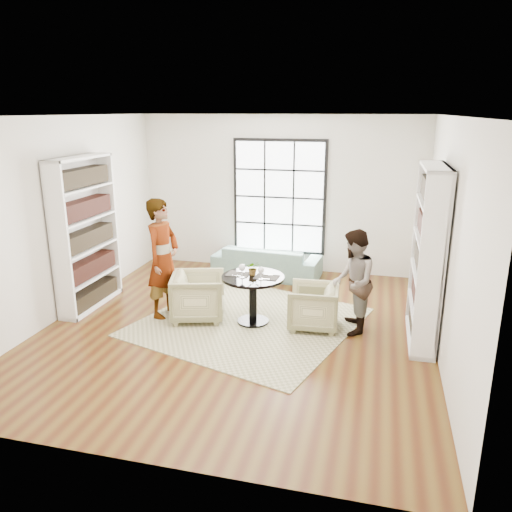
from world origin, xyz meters
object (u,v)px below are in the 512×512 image
(pedestal_table, at_px, (253,289))
(armchair_left, at_px, (198,296))
(wine_glass_left, at_px, (242,268))
(armchair_right, at_px, (313,307))
(person_left, at_px, (163,259))
(person_right, at_px, (353,282))
(wine_glass_right, at_px, (261,270))
(flower_centerpiece, at_px, (253,268))
(sofa, at_px, (267,261))

(pedestal_table, height_order, armchair_left, pedestal_table)
(pedestal_table, height_order, wine_glass_left, wine_glass_left)
(pedestal_table, xyz_separation_m, armchair_left, (-0.84, -0.04, -0.18))
(armchair_right, relative_size, wine_glass_left, 3.38)
(armchair_right, bearing_deg, person_left, -91.06)
(armchair_left, xyz_separation_m, person_right, (2.28, 0.10, 0.39))
(armchair_left, height_order, wine_glass_right, wine_glass_right)
(person_left, relative_size, flower_centerpiece, 8.62)
(armchair_right, distance_m, flower_centerpiece, 1.04)
(wine_glass_left, bearing_deg, pedestal_table, 39.15)
(sofa, bearing_deg, pedestal_table, 102.13)
(armchair_right, distance_m, person_left, 2.36)
(armchair_right, bearing_deg, pedestal_table, -89.91)
(pedestal_table, height_order, person_left, person_left)
(armchair_right, height_order, wine_glass_right, wine_glass_right)
(flower_centerpiece, bearing_deg, pedestal_table, -78.85)
(person_left, bearing_deg, wine_glass_left, -84.13)
(pedestal_table, distance_m, person_right, 1.46)
(pedestal_table, distance_m, armchair_right, 0.92)
(armchair_left, relative_size, person_left, 0.43)
(wine_glass_right, relative_size, flower_centerpiece, 0.93)
(armchair_left, height_order, person_left, person_left)
(wine_glass_right, bearing_deg, person_left, 176.79)
(sofa, bearing_deg, armchair_left, 80.70)
(wine_glass_left, height_order, wine_glass_right, wine_glass_left)
(sofa, xyz_separation_m, flower_centerpiece, (0.28, -2.14, 0.55))
(armchair_right, xyz_separation_m, wine_glass_right, (-0.74, -0.18, 0.55))
(wine_glass_left, distance_m, flower_centerpiece, 0.21)
(armchair_right, height_order, person_left, person_left)
(person_right, bearing_deg, sofa, -146.26)
(sofa, xyz_separation_m, person_left, (-1.11, -2.24, 0.62))
(armchair_left, bearing_deg, person_right, -103.52)
(flower_centerpiece, bearing_deg, person_right, -0.16)
(person_right, bearing_deg, flower_centerpiece, -95.32)
(wine_glass_right, height_order, flower_centerpiece, flower_centerpiece)
(pedestal_table, relative_size, person_right, 0.62)
(sofa, bearing_deg, armchair_right, 123.47)
(person_left, height_order, wine_glass_left, person_left)
(wine_glass_right, bearing_deg, armchair_right, 13.98)
(armchair_left, bearing_deg, person_left, 74.05)
(armchair_left, bearing_deg, flower_centerpiece, -99.02)
(person_left, height_order, flower_centerpiece, person_left)
(pedestal_table, height_order, armchair_right, pedestal_table)
(sofa, height_order, wine_glass_right, wine_glass_right)
(pedestal_table, distance_m, flower_centerpiece, 0.31)
(pedestal_table, xyz_separation_m, sofa, (-0.29, 2.20, -0.24))
(wine_glass_left, bearing_deg, person_right, 5.98)
(sofa, relative_size, armchair_left, 2.56)
(armchair_left, bearing_deg, armchair_right, -102.75)
(person_left, height_order, wine_glass_right, person_left)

